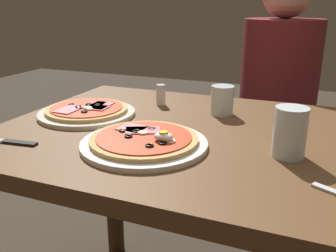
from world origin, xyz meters
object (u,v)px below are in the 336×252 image
dining_table (193,175)px  water_glass_far (222,102)px  pizza_foreground (144,141)px  pizza_across_left (87,111)px  knife (5,141)px  water_glass_near (290,136)px  diner_person (275,118)px  salt_shaker (161,95)px

dining_table → water_glass_far: water_glass_far is taller
pizza_foreground → water_glass_far: water_glass_far is taller
pizza_foreground → pizza_across_left: pizza_foreground is taller
pizza_foreground → knife: bearing=-162.0°
pizza_foreground → water_glass_near: size_ratio=2.69×
dining_table → knife: bearing=-147.2°
water_glass_far → diner_person: 0.60m
knife → diner_person: size_ratio=0.17×
water_glass_near → pizza_foreground: bearing=-168.3°
pizza_foreground → diner_person: 0.92m
water_glass_near → water_glass_far: 0.33m
dining_table → pizza_across_left: bearing=178.1°
pizza_across_left → pizza_foreground: bearing=-31.1°
water_glass_near → salt_shaker: size_ratio=1.64×
pizza_across_left → salt_shaker: (0.16, 0.19, 0.02)m
water_glass_far → diner_person: bearing=79.2°
pizza_foreground → salt_shaker: size_ratio=4.40×
pizza_across_left → water_glass_far: bearing=23.8°
water_glass_far → diner_person: diner_person is taller
water_glass_near → salt_shaker: bearing=145.9°
pizza_across_left → dining_table: bearing=-1.9°
dining_table → water_glass_far: 0.24m
water_glass_near → diner_person: size_ratio=0.09×
water_glass_far → diner_person: (0.11, 0.56, -0.20)m
dining_table → knife: knife is taller
salt_shaker → knife: bearing=-114.8°
salt_shaker → diner_person: 0.65m
pizza_foreground → salt_shaker: (-0.11, 0.35, 0.02)m
water_glass_far → knife: bearing=-134.6°
knife → water_glass_far: bearing=45.4°
water_glass_near → knife: bearing=-165.1°
water_glass_far → salt_shaker: size_ratio=1.28×
water_glass_near → diner_person: diner_person is taller
dining_table → pizza_foreground: size_ratio=3.48×
pizza_foreground → knife: size_ratio=1.51×
pizza_foreground → knife: pizza_foreground is taller
diner_person → knife: bearing=61.9°
water_glass_near → salt_shaker: (-0.42, 0.28, -0.01)m
pizza_foreground → pizza_across_left: (-0.26, 0.16, -0.00)m
salt_shaker → pizza_foreground: bearing=-72.8°
pizza_foreground → knife: (-0.32, -0.10, -0.01)m
water_glass_near → water_glass_far: water_glass_near is taller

